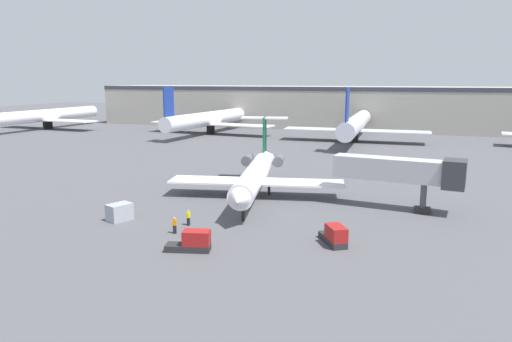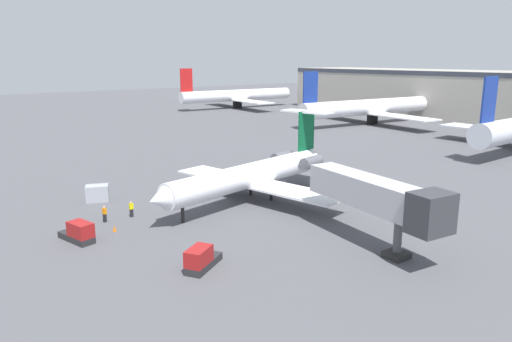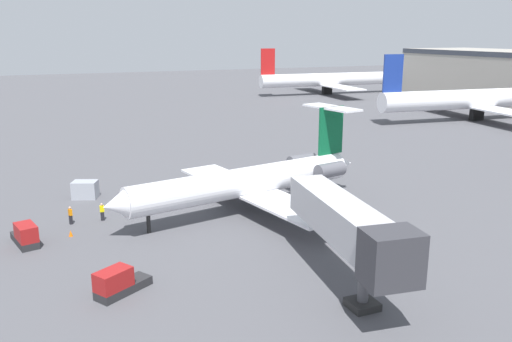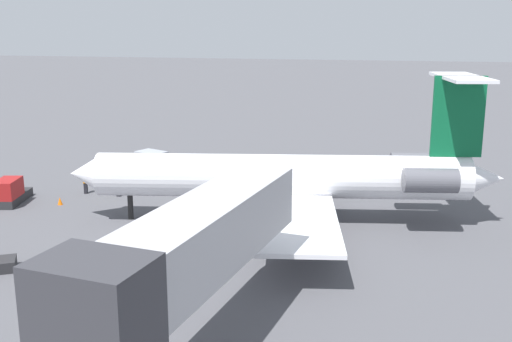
{
  "view_description": "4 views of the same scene",
  "coord_description": "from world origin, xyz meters",
  "px_view_note": "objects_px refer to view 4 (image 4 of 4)",
  "views": [
    {
      "loc": [
        18.51,
        -56.62,
        15.14
      ],
      "look_at": [
        -0.22,
        -1.27,
        3.64
      ],
      "focal_mm": 32.97,
      "sensor_mm": 36.0,
      "label": 1
    },
    {
      "loc": [
        42.69,
        -32.9,
        16.17
      ],
      "look_at": [
        -1.61,
        0.9,
        3.11
      ],
      "focal_mm": 33.98,
      "sensor_mm": 36.0,
      "label": 2
    },
    {
      "loc": [
        45.69,
        -19.05,
        17.01
      ],
      "look_at": [
        -1.97,
        0.94,
        3.62
      ],
      "focal_mm": 37.38,
      "sensor_mm": 36.0,
      "label": 3
    },
    {
      "loc": [
        36.82,
        6.78,
        12.48
      ],
      "look_at": [
        -0.15,
        -2.56,
        3.38
      ],
      "focal_mm": 42.53,
      "sensor_mm": 36.0,
      "label": 4
    }
  ],
  "objects_px": {
    "ground_crew_marshaller": "(85,183)",
    "jet_bridge": "(184,254)",
    "ground_crew_loader": "(118,185)",
    "baggage_tug_lead": "(10,193)",
    "regional_jet": "(294,175)",
    "cargo_container_uld": "(152,162)",
    "traffic_cone_near": "(60,201)"
  },
  "relations": [
    {
      "from": "ground_crew_loader",
      "to": "regional_jet",
      "type": "bearing_deg",
      "value": 78.82
    },
    {
      "from": "ground_crew_loader",
      "to": "traffic_cone_near",
      "type": "bearing_deg",
      "value": -44.75
    },
    {
      "from": "ground_crew_loader",
      "to": "cargo_container_uld",
      "type": "xyz_separation_m",
      "value": [
        -7.91,
        -0.76,
        0.07
      ]
    },
    {
      "from": "ground_crew_marshaller",
      "to": "cargo_container_uld",
      "type": "distance_m",
      "value": 8.06
    },
    {
      "from": "regional_jet",
      "to": "baggage_tug_lead",
      "type": "distance_m",
      "value": 20.71
    },
    {
      "from": "ground_crew_marshaller",
      "to": "jet_bridge",
      "type": "bearing_deg",
      "value": 37.2
    },
    {
      "from": "ground_crew_loader",
      "to": "baggage_tug_lead",
      "type": "relative_size",
      "value": 0.4
    },
    {
      "from": "traffic_cone_near",
      "to": "baggage_tug_lead",
      "type": "bearing_deg",
      "value": -79.26
    },
    {
      "from": "ground_crew_loader",
      "to": "baggage_tug_lead",
      "type": "bearing_deg",
      "value": -60.34
    },
    {
      "from": "cargo_container_uld",
      "to": "traffic_cone_near",
      "type": "bearing_deg",
      "value": -11.84
    },
    {
      "from": "ground_crew_loader",
      "to": "baggage_tug_lead",
      "type": "height_order",
      "value": "baggage_tug_lead"
    },
    {
      "from": "ground_crew_marshaller",
      "to": "traffic_cone_near",
      "type": "distance_m",
      "value": 3.26
    },
    {
      "from": "cargo_container_uld",
      "to": "baggage_tug_lead",
      "type": "bearing_deg",
      "value": -26.62
    },
    {
      "from": "jet_bridge",
      "to": "ground_crew_loader",
      "type": "relative_size",
      "value": 8.86
    },
    {
      "from": "traffic_cone_near",
      "to": "cargo_container_uld",
      "type": "bearing_deg",
      "value": 168.16
    },
    {
      "from": "regional_jet",
      "to": "ground_crew_marshaller",
      "type": "distance_m",
      "value": 17.15
    },
    {
      "from": "ground_crew_loader",
      "to": "baggage_tug_lead",
      "type": "distance_m",
      "value": 7.6
    },
    {
      "from": "ground_crew_marshaller",
      "to": "ground_crew_loader",
      "type": "relative_size",
      "value": 1.0
    },
    {
      "from": "ground_crew_loader",
      "to": "baggage_tug_lead",
      "type": "xyz_separation_m",
      "value": [
        3.76,
        -6.61,
        -0.02
      ]
    },
    {
      "from": "regional_jet",
      "to": "jet_bridge",
      "type": "xyz_separation_m",
      "value": [
        18.53,
        -0.51,
        1.53
      ]
    },
    {
      "from": "baggage_tug_lead",
      "to": "ground_crew_marshaller",
      "type": "bearing_deg",
      "value": 135.54
    },
    {
      "from": "regional_jet",
      "to": "ground_crew_marshaller",
      "type": "relative_size",
      "value": 16.58
    },
    {
      "from": "ground_crew_marshaller",
      "to": "ground_crew_loader",
      "type": "xyz_separation_m",
      "value": [
        0.11,
        2.81,
        0.0
      ]
    },
    {
      "from": "jet_bridge",
      "to": "ground_crew_marshaller",
      "type": "relative_size",
      "value": 8.86
    },
    {
      "from": "baggage_tug_lead",
      "to": "ground_crew_loader",
      "type": "bearing_deg",
      "value": 119.66
    },
    {
      "from": "ground_crew_marshaller",
      "to": "cargo_container_uld",
      "type": "xyz_separation_m",
      "value": [
        -7.79,
        2.05,
        0.07
      ]
    },
    {
      "from": "ground_crew_loader",
      "to": "cargo_container_uld",
      "type": "relative_size",
      "value": 0.57
    },
    {
      "from": "ground_crew_marshaller",
      "to": "traffic_cone_near",
      "type": "height_order",
      "value": "ground_crew_marshaller"
    },
    {
      "from": "regional_jet",
      "to": "baggage_tug_lead",
      "type": "xyz_separation_m",
      "value": [
        1.0,
        -20.55,
        -2.29
      ]
    },
    {
      "from": "ground_crew_loader",
      "to": "ground_crew_marshaller",
      "type": "bearing_deg",
      "value": -92.28
    },
    {
      "from": "traffic_cone_near",
      "to": "jet_bridge",
      "type": "bearing_deg",
      "value": 42.2
    },
    {
      "from": "regional_jet",
      "to": "cargo_container_uld",
      "type": "xyz_separation_m",
      "value": [
        -10.66,
        -14.71,
        -2.2
      ]
    }
  ]
}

